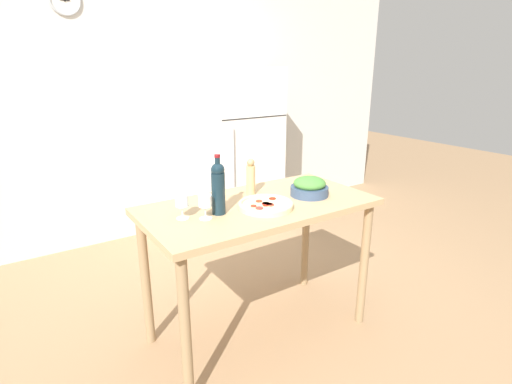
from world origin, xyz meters
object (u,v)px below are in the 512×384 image
at_px(pepper_mill, 251,178).
at_px(salad_bowl, 309,187).
at_px(refrigerator, 239,150).
at_px(wine_glass_far, 182,202).
at_px(wine_glass_near, 205,202).
at_px(homemade_pizza, 266,205).
at_px(wine_bottle, 218,187).

xyz_separation_m(pepper_mill, salad_bowl, (0.30, -0.22, -0.06)).
bearing_deg(refrigerator, wine_glass_far, -129.39).
relative_size(wine_glass_near, homemade_pizza, 0.42).
bearing_deg(wine_glass_near, homemade_pizza, -6.57).
relative_size(wine_bottle, salad_bowl, 1.40).
bearing_deg(salad_bowl, pepper_mill, 143.81).
bearing_deg(pepper_mill, wine_bottle, -150.65).
xyz_separation_m(wine_bottle, homemade_pizza, (0.27, -0.07, -0.13)).
height_order(wine_glass_near, salad_bowl, wine_glass_near).
height_order(wine_glass_far, salad_bowl, wine_glass_far).
distance_m(wine_glass_near, wine_glass_far, 0.12).
bearing_deg(wine_glass_far, salad_bowl, -5.00).
bearing_deg(refrigerator, salad_bowl, -106.99).
xyz_separation_m(wine_bottle, wine_glass_near, (-0.10, -0.03, -0.06)).
distance_m(pepper_mill, homemade_pizza, 0.28).
bearing_deg(salad_bowl, refrigerator, 73.01).
xyz_separation_m(wine_glass_far, homemade_pizza, (0.46, -0.11, -0.07)).
xyz_separation_m(wine_glass_near, homemade_pizza, (0.36, -0.04, -0.07)).
distance_m(wine_glass_far, homemade_pizza, 0.48).
bearing_deg(refrigerator, homemade_pizza, -116.75).
distance_m(wine_glass_far, salad_bowl, 0.83).
bearing_deg(wine_bottle, homemade_pizza, -15.17).
relative_size(wine_glass_near, pepper_mill, 0.57).
relative_size(pepper_mill, homemade_pizza, 0.74).
height_order(wine_glass_far, pepper_mill, pepper_mill).
bearing_deg(salad_bowl, wine_glass_near, 179.87).
relative_size(refrigerator, salad_bowl, 6.96).
relative_size(wine_glass_near, wine_glass_far, 1.00).
xyz_separation_m(wine_glass_far, salad_bowl, (0.82, -0.07, -0.04)).
bearing_deg(wine_glass_far, pepper_mill, 15.41).
bearing_deg(wine_glass_far, wine_bottle, -11.46).
bearing_deg(wine_glass_near, wine_bottle, 17.52).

